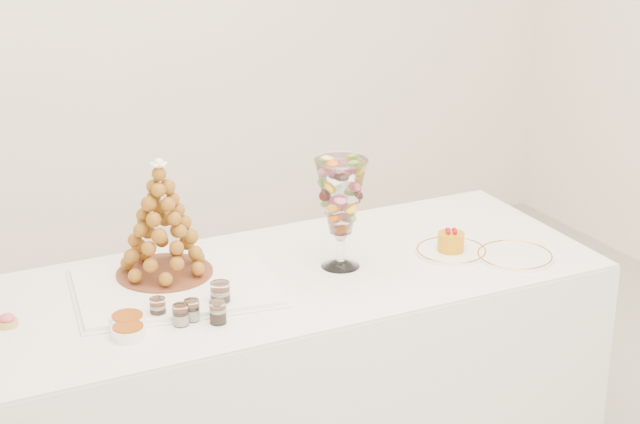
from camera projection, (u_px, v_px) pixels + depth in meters
buffet_table at (290, 379)px, 3.49m from camera, size 2.00×0.84×0.75m
lace_tray at (175, 287)px, 3.24m from camera, size 0.65×0.53×0.02m
macaron_vase at (341, 198)px, 3.33m from camera, size 0.16×0.16×0.36m
cake_plate at (451, 251)px, 3.51m from camera, size 0.24×0.24×0.01m
spare_plate at (515, 256)px, 3.47m from camera, size 0.25×0.25×0.01m
pink_tart at (7, 321)px, 3.01m from camera, size 0.06×0.06×0.04m
verrine_a at (158, 309)px, 3.05m from camera, size 0.06×0.06×0.06m
verrine_b at (192, 310)px, 3.04m from camera, size 0.06×0.06×0.06m
verrine_c at (220, 295)px, 3.12m from camera, size 0.07×0.07×0.08m
verrine_d at (181, 315)px, 3.01m from camera, size 0.05×0.05×0.06m
verrine_e at (218, 312)px, 3.03m from camera, size 0.06×0.06×0.07m
ramekin_back at (128, 321)px, 3.01m from camera, size 0.10×0.10×0.03m
ramekin_front at (128, 332)px, 2.95m from camera, size 0.10×0.10×0.03m
croquembouche at (162, 219)px, 3.25m from camera, size 0.30×0.30×0.37m
mousse_cake at (451, 241)px, 3.49m from camera, size 0.09×0.09×0.08m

